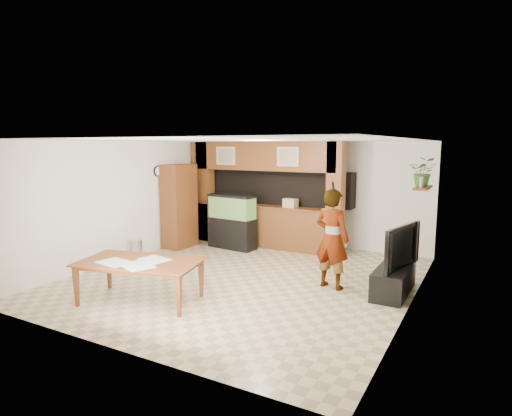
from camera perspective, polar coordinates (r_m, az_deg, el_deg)
The scene contains 22 objects.
floor at distance 8.26m, azimuth -1.54°, elevation -9.33°, with size 6.50×6.50×0.00m, color tan.
ceiling at distance 7.87m, azimuth -1.62°, elevation 9.02°, with size 6.50×6.50×0.00m, color white.
wall_back at distance 10.86m, azimuth 7.12°, elevation 1.90°, with size 6.00×6.00×0.00m, color white.
wall_left at distance 9.81m, azimuth -16.88°, elevation 0.92°, with size 6.50×6.50×0.00m, color white.
wall_right at distance 6.96m, azimuth 20.27°, elevation -2.16°, with size 6.50×6.50×0.00m, color white.
partition at distance 10.70m, azimuth 1.18°, elevation 1.94°, with size 4.20×0.99×2.60m.
wall_clock at distance 10.45m, azimuth -12.96°, elevation 4.80°, with size 0.05×0.25×0.25m.
wall_shelf at distance 8.84m, azimuth 21.35°, elevation 2.54°, with size 0.25×0.90×0.04m, color brown.
pantry_cabinet at distance 10.70m, azimuth -10.20°, elevation 0.25°, with size 0.51×0.84×2.05m, color brown.
trash_can at distance 9.29m, azimuth -15.89°, elevation -5.79°, with size 0.32×0.32×0.58m, color #B2B2B7.
aquarium at distance 10.47m, azimuth -3.19°, elevation -1.88°, with size 1.20×0.45×1.33m.
tv_stand at distance 7.77m, azimuth 17.88°, elevation -9.10°, with size 0.51×1.39×0.46m, color black.
television at distance 7.62m, azimuth 18.08°, elevation -4.80°, with size 1.27×0.17×0.73m, color black.
photo_frame at distance 8.60m, azimuth 21.19°, elevation 3.20°, with size 0.03×0.15×0.20m, color tan.
potted_plant at distance 9.00m, azimuth 21.42°, elevation 4.54°, with size 0.50×0.43×0.56m, color #306127.
person at distance 7.62m, azimuth 10.09°, elevation -4.05°, with size 0.65×0.43×1.78m, color #997B54.
microphone at distance 7.31m, azimuth 10.25°, elevation 2.87°, with size 0.04×0.04×0.17m, color black.
dining_table at distance 7.20m, azimuth -15.28°, elevation -9.49°, with size 1.93×1.07×0.68m, color brown.
newspaper_a at distance 7.14m, azimuth -18.31°, elevation -6.89°, with size 0.54×0.39×0.01m, color silver.
newspaper_b at distance 6.85m, azimuth -15.58°, elevation -7.41°, with size 0.56×0.40×0.01m, color silver.
newspaper_c at distance 7.14m, azimuth -13.39°, elevation -6.69°, with size 0.50×0.36×0.01m, color silver.
counter_box at distance 10.21m, azimuth 4.61°, elevation 0.66°, with size 0.32×0.21×0.21m, color tan.
Camera 1 is at (3.98, -6.78, 2.51)m, focal length 30.00 mm.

